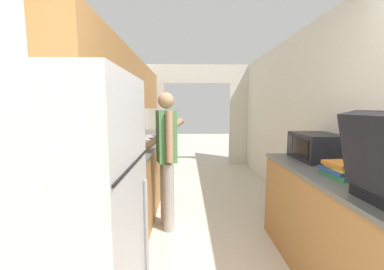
{
  "coord_description": "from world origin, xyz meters",
  "views": [
    {
      "loc": [
        -0.26,
        -0.65,
        1.47
      ],
      "look_at": [
        -0.18,
        2.65,
        1.07
      ],
      "focal_mm": 22.0,
      "sensor_mm": 36.0,
      "label": 1
    }
  ],
  "objects_px": {
    "refrigerator": "(65,230)",
    "book_stack": "(342,170)",
    "microwave": "(316,147)",
    "range_oven": "(148,162)",
    "person": "(167,157)"
  },
  "relations": [
    {
      "from": "refrigerator",
      "to": "book_stack",
      "type": "relative_size",
      "value": 5.41
    },
    {
      "from": "microwave",
      "to": "range_oven",
      "type": "bearing_deg",
      "value": 137.51
    },
    {
      "from": "refrigerator",
      "to": "person",
      "type": "relative_size",
      "value": 1.0
    },
    {
      "from": "range_oven",
      "to": "microwave",
      "type": "bearing_deg",
      "value": -42.49
    },
    {
      "from": "range_oven",
      "to": "book_stack",
      "type": "distance_m",
      "value": 3.15
    },
    {
      "from": "range_oven",
      "to": "microwave",
      "type": "xyz_separation_m",
      "value": [
        2.03,
        -1.86,
        0.59
      ]
    },
    {
      "from": "microwave",
      "to": "book_stack",
      "type": "bearing_deg",
      "value": -101.9
    },
    {
      "from": "microwave",
      "to": "book_stack",
      "type": "distance_m",
      "value": 0.61
    },
    {
      "from": "microwave",
      "to": "book_stack",
      "type": "height_order",
      "value": "microwave"
    },
    {
      "from": "refrigerator",
      "to": "range_oven",
      "type": "xyz_separation_m",
      "value": [
        -0.06,
        3.01,
        -0.35
      ]
    },
    {
      "from": "person",
      "to": "range_oven",
      "type": "bearing_deg",
      "value": 0.08
    },
    {
      "from": "refrigerator",
      "to": "microwave",
      "type": "height_order",
      "value": "refrigerator"
    },
    {
      "from": "microwave",
      "to": "refrigerator",
      "type": "bearing_deg",
      "value": -149.81
    },
    {
      "from": "refrigerator",
      "to": "book_stack",
      "type": "distance_m",
      "value": 1.93
    },
    {
      "from": "refrigerator",
      "to": "book_stack",
      "type": "height_order",
      "value": "refrigerator"
    }
  ]
}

